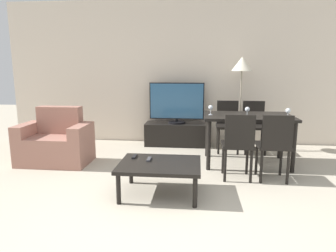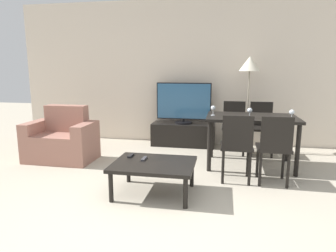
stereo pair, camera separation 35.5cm
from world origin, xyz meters
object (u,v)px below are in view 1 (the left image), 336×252
(dining_chair_near_right, at_px, (274,143))
(remote_primary, at_px, (134,156))
(dining_chair_far, at_px, (254,123))
(armchair, at_px, (56,143))
(coffee_table, at_px, (160,166))
(dining_chair_far_left, at_px, (228,123))
(wine_glass_right, at_px, (288,111))
(dining_table, at_px, (248,121))
(wine_glass_left, at_px, (211,108))
(wine_glass_center, at_px, (247,110))
(dining_chair_near, at_px, (238,143))
(tv, at_px, (177,103))
(remote_secondary, at_px, (149,159))
(floor_lamp, at_px, (242,68))
(tv_stand, at_px, (177,134))

(dining_chair_near_right, relative_size, remote_primary, 5.84)
(dining_chair_far, xyz_separation_m, dining_chair_near_right, (0.00, -1.42, 0.00))
(armchair, height_order, dining_chair_far, dining_chair_far)
(coffee_table, relative_size, dining_chair_far_left, 1.05)
(armchair, distance_m, wine_glass_right, 3.43)
(dining_table, bearing_deg, wine_glass_left, -176.07)
(dining_chair_near_right, bearing_deg, wine_glass_right, 58.36)
(wine_glass_center, height_order, wine_glass_right, same)
(dining_chair_near, relative_size, dining_chair_far_left, 1.00)
(tv, relative_size, dining_chair_far, 1.15)
(dining_chair_far_left, xyz_separation_m, remote_secondary, (-1.08, -1.87, -0.12))
(floor_lamp, xyz_separation_m, wine_glass_left, (-0.56, -0.93, -0.58))
(tv, distance_m, coffee_table, 2.33)
(tv, xyz_separation_m, remote_primary, (-0.36, -2.10, -0.42))
(dining_table, xyz_separation_m, dining_chair_near_right, (0.22, -0.71, -0.16))
(tv, height_order, dining_chair_far, tv)
(remote_primary, bearing_deg, dining_table, 35.52)
(coffee_table, distance_m, wine_glass_center, 1.63)
(dining_chair_far, bearing_deg, armchair, -163.20)
(coffee_table, xyz_separation_m, remote_primary, (-0.33, 0.19, 0.05))
(wine_glass_right, bearing_deg, wine_glass_left, 166.74)
(remote_secondary, height_order, wine_glass_center, wine_glass_center)
(tv_stand, height_order, remote_primary, tv_stand)
(floor_lamp, relative_size, wine_glass_center, 11.20)
(remote_primary, bearing_deg, tv, 80.30)
(coffee_table, bearing_deg, tv_stand, 89.34)
(wine_glass_center, bearing_deg, dining_chair_near_right, -61.93)
(dining_chair_near, bearing_deg, floor_lamp, 81.93)
(armchair, relative_size, tv, 1.02)
(tv, bearing_deg, wine_glass_center, -48.34)
(floor_lamp, bearing_deg, dining_chair_far, -40.12)
(remote_primary, height_order, wine_glass_left, wine_glass_left)
(armchair, bearing_deg, wine_glass_right, -0.82)
(dining_chair_near_right, height_order, floor_lamp, floor_lamp)
(dining_chair_far_left, relative_size, wine_glass_center, 6.00)
(coffee_table, relative_size, dining_table, 0.72)
(remote_primary, bearing_deg, floor_lamp, 52.63)
(tv_stand, relative_size, remote_primary, 7.79)
(tv_stand, distance_m, coffee_table, 2.29)
(dining_chair_far, distance_m, wine_glass_center, 1.01)
(armchair, distance_m, dining_chair_far_left, 2.84)
(tv_stand, height_order, dining_chair_near, dining_chair_near)
(dining_table, bearing_deg, dining_chair_near, -107.62)
(dining_chair_near, xyz_separation_m, wine_glass_right, (0.71, 0.42, 0.35))
(floor_lamp, bearing_deg, wine_glass_right, -67.70)
(wine_glass_center, bearing_deg, dining_table, 76.45)
(dining_chair_near, distance_m, wine_glass_center, 0.65)
(wine_glass_right, bearing_deg, dining_table, 149.69)
(tv_stand, xyz_separation_m, dining_chair_far, (1.36, -0.32, 0.29))
(dining_chair_near, relative_size, floor_lamp, 0.54)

